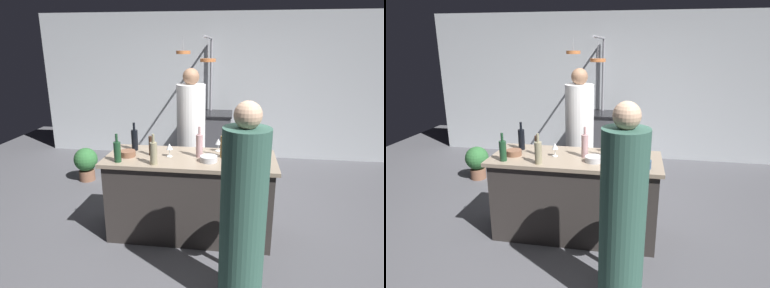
# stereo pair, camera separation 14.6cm
# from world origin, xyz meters

# --- Properties ---
(ground_plane) EXTENTS (9.00, 9.00, 0.00)m
(ground_plane) POSITION_xyz_m (0.00, 0.00, 0.00)
(ground_plane) COLOR #4C4C51
(back_wall) EXTENTS (6.40, 0.16, 2.60)m
(back_wall) POSITION_xyz_m (0.00, 2.85, 1.30)
(back_wall) COLOR #B2B7BC
(back_wall) RESTS_ON ground_plane
(kitchen_island) EXTENTS (1.80, 0.72, 0.90)m
(kitchen_island) POSITION_xyz_m (0.00, 0.00, 0.45)
(kitchen_island) COLOR #332D2B
(kitchen_island) RESTS_ON ground_plane
(stove_range) EXTENTS (0.80, 0.64, 0.89)m
(stove_range) POSITION_xyz_m (0.00, 2.45, 0.45)
(stove_range) COLOR #47474C
(stove_range) RESTS_ON ground_plane
(chef) EXTENTS (0.37, 0.37, 1.76)m
(chef) POSITION_xyz_m (-0.11, 0.90, 0.82)
(chef) COLOR white
(chef) RESTS_ON ground_plane
(bar_stool_right) EXTENTS (0.28, 0.28, 0.68)m
(bar_stool_right) POSITION_xyz_m (0.54, -0.62, 0.38)
(bar_stool_right) COLOR #4C4C51
(bar_stool_right) RESTS_ON ground_plane
(guest_right) EXTENTS (0.35, 0.35, 1.67)m
(guest_right) POSITION_xyz_m (0.55, -1.00, 0.78)
(guest_right) COLOR #33594C
(guest_right) RESTS_ON ground_plane
(overhead_pot_rack) EXTENTS (0.56, 1.44, 2.17)m
(overhead_pot_rack) POSITION_xyz_m (-0.04, 2.06, 1.60)
(overhead_pot_rack) COLOR gray
(overhead_pot_rack) RESTS_ON ground_plane
(potted_plant) EXTENTS (0.36, 0.36, 0.52)m
(potted_plant) POSITION_xyz_m (-1.81, 1.28, 0.30)
(potted_plant) COLOR brown
(potted_plant) RESTS_ON ground_plane
(pepper_mill) EXTENTS (0.05, 0.05, 0.21)m
(pepper_mill) POSITION_xyz_m (-0.42, 0.01, 1.01)
(pepper_mill) COLOR #382319
(pepper_mill) RESTS_ON kitchen_island
(wine_bottle_green) EXTENTS (0.07, 0.07, 0.29)m
(wine_bottle_green) POSITION_xyz_m (-0.71, -0.24, 1.01)
(wine_bottle_green) COLOR #193D23
(wine_bottle_green) RESTS_ON kitchen_island
(wine_bottle_dark) EXTENTS (0.07, 0.07, 0.32)m
(wine_bottle_dark) POSITION_xyz_m (-0.65, 0.16, 1.02)
(wine_bottle_dark) COLOR black
(wine_bottle_dark) RESTS_ON kitchen_island
(wine_bottle_rose) EXTENTS (0.07, 0.07, 0.33)m
(wine_bottle_rose) POSITION_xyz_m (0.10, 0.02, 1.03)
(wine_bottle_rose) COLOR #B78C8E
(wine_bottle_rose) RESTS_ON kitchen_island
(wine_bottle_amber) EXTENTS (0.07, 0.07, 0.32)m
(wine_bottle_amber) POSITION_xyz_m (0.35, 0.05, 1.02)
(wine_bottle_amber) COLOR brown
(wine_bottle_amber) RESTS_ON kitchen_island
(wine_bottle_white) EXTENTS (0.07, 0.07, 0.31)m
(wine_bottle_white) POSITION_xyz_m (-0.33, -0.26, 1.02)
(wine_bottle_white) COLOR gray
(wine_bottle_white) RESTS_ON kitchen_island
(wine_glass_near_left_guest) EXTENTS (0.07, 0.07, 0.15)m
(wine_glass_near_left_guest) POSITION_xyz_m (0.28, 0.24, 1.01)
(wine_glass_near_left_guest) COLOR silver
(wine_glass_near_left_guest) RESTS_ON kitchen_island
(wine_glass_near_right_guest) EXTENTS (0.07, 0.07, 0.15)m
(wine_glass_near_right_guest) POSITION_xyz_m (-0.22, -0.01, 1.01)
(wine_glass_near_right_guest) COLOR silver
(wine_glass_near_right_guest) RESTS_ON kitchen_island
(mixing_bowl_blue) EXTENTS (0.14, 0.14, 0.08)m
(mixing_bowl_blue) POSITION_xyz_m (0.71, -0.20, 0.94)
(mixing_bowl_blue) COLOR #334C6B
(mixing_bowl_blue) RESTS_ON kitchen_island
(mixing_bowl_steel) EXTENTS (0.18, 0.18, 0.06)m
(mixing_bowl_steel) POSITION_xyz_m (0.21, -0.11, 0.93)
(mixing_bowl_steel) COLOR #B7B7BC
(mixing_bowl_steel) RESTS_ON kitchen_island
(mixing_bowl_wooden) EXTENTS (0.16, 0.16, 0.06)m
(mixing_bowl_wooden) POSITION_xyz_m (-0.66, -0.06, 0.93)
(mixing_bowl_wooden) COLOR brown
(mixing_bowl_wooden) RESTS_ON kitchen_island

